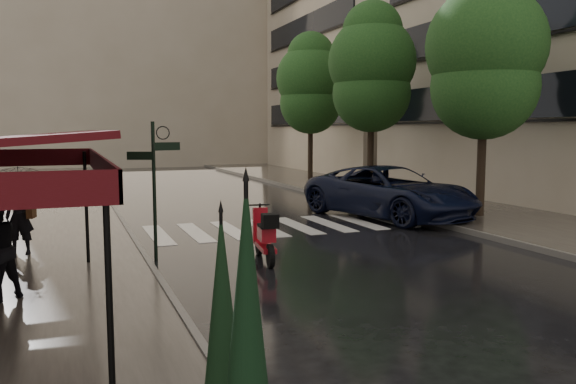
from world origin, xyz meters
TOP-DOWN VIEW (x-y plane):
  - ground at (0.00, 0.00)m, footprint 120.00×120.00m
  - sidewalk_near at (-4.50, 12.00)m, footprint 6.00×60.00m
  - sidewalk_far at (10.25, 12.00)m, footprint 5.50×60.00m
  - curb_near at (-1.45, 12.00)m, footprint 0.12×60.00m
  - curb_far at (7.45, 12.00)m, footprint 0.12×60.00m
  - crosswalk at (2.98, 6.00)m, footprint 7.85×3.20m
  - signpost at (-1.19, 3.00)m, footprint 1.17×0.29m
  - haussmann_far at (16.50, 26.00)m, footprint 8.00×16.00m
  - backdrop_building at (3.00, 38.00)m, footprint 22.00×6.00m
  - tree_near at (9.60, 5.00)m, footprint 3.80×3.80m
  - tree_mid at (9.50, 12.00)m, footprint 3.80×3.80m
  - tree_far at (9.70, 19.00)m, footprint 3.80×3.80m
  - pedestrian_with_umbrella at (-4.02, 4.15)m, footprint 1.23×1.24m
  - scooter at (1.03, 1.91)m, footprint 0.60×1.82m
  - parked_car at (7.00, 6.36)m, footprint 4.40×6.73m
  - parasol_front at (-1.65, -5.31)m, footprint 0.43×0.43m
  - parasol_back at (-1.65, -4.50)m, footprint 0.38×0.38m

SIDE VIEW (x-z plane):
  - ground at x=0.00m, z-range 0.00..0.00m
  - crosswalk at x=2.98m, z-range 0.00..0.01m
  - sidewalk_near at x=-4.50m, z-range 0.00..0.12m
  - sidewalk_far at x=10.25m, z-range 0.00..0.12m
  - curb_near at x=-1.45m, z-range -0.01..0.15m
  - curb_far at x=7.45m, z-range -0.01..0.15m
  - scooter at x=1.03m, z-range -0.04..1.16m
  - parked_car at x=7.00m, z-range 0.00..1.72m
  - parasol_back at x=-1.65m, z-range 0.20..2.25m
  - parasol_front at x=-1.65m, z-range 0.21..2.64m
  - pedestrian_with_umbrella at x=-4.02m, z-range 0.53..3.00m
  - signpost at x=-1.19m, z-range 0.28..3.38m
  - tree_near at x=9.60m, z-range 1.33..9.31m
  - tree_far at x=9.70m, z-range 1.37..9.54m
  - tree_mid at x=9.50m, z-range 1.42..9.76m
  - haussmann_far at x=16.50m, z-range 0.00..18.50m
  - backdrop_building at x=3.00m, z-range 0.00..20.00m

